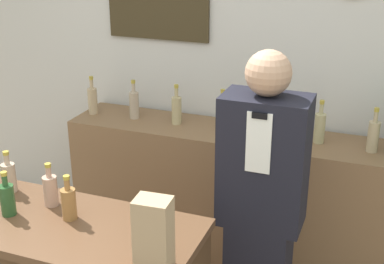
% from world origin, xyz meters
% --- Properties ---
extents(back_wall, '(5.20, 0.09, 2.70)m').
position_xyz_m(back_wall, '(-0.01, 2.00, 1.36)').
color(back_wall, silver).
rests_on(back_wall, ground_plane).
extents(back_shelf, '(2.28, 0.44, 0.92)m').
position_xyz_m(back_shelf, '(0.14, 1.72, 0.46)').
color(back_shelf, brown).
rests_on(back_shelf, ground_plane).
extents(shopkeeper, '(0.41, 0.26, 1.63)m').
position_xyz_m(shopkeeper, '(0.44, 1.00, 0.81)').
color(shopkeeper, black).
rests_on(shopkeeper, ground_plane).
extents(paper_bag, '(0.14, 0.11, 0.30)m').
position_xyz_m(paper_bag, '(0.20, 0.28, 1.06)').
color(paper_bag, tan).
rests_on(paper_bag, display_counter).
extents(counter_bottle_1, '(0.07, 0.07, 0.21)m').
position_xyz_m(counter_bottle_1, '(-0.74, 0.60, 0.99)').
color(counter_bottle_1, tan).
rests_on(counter_bottle_1, display_counter).
extents(counter_bottle_2, '(0.07, 0.07, 0.21)m').
position_xyz_m(counter_bottle_2, '(-0.59, 0.41, 0.99)').
color(counter_bottle_2, '#285028').
rests_on(counter_bottle_2, display_counter).
extents(counter_bottle_3, '(0.07, 0.07, 0.21)m').
position_xyz_m(counter_bottle_3, '(-0.46, 0.56, 0.99)').
color(counter_bottle_3, tan).
rests_on(counter_bottle_3, display_counter).
extents(counter_bottle_4, '(0.07, 0.07, 0.21)m').
position_xyz_m(counter_bottle_4, '(-0.31, 0.48, 0.99)').
color(counter_bottle_4, '#9B6A38').
rests_on(counter_bottle_4, display_counter).
extents(shelf_bottle_0, '(0.06, 0.06, 0.26)m').
position_xyz_m(shelf_bottle_0, '(-0.92, 1.71, 1.02)').
color(shelf_bottle_0, tan).
rests_on(shelf_bottle_0, back_shelf).
extents(shelf_bottle_1, '(0.06, 0.06, 0.26)m').
position_xyz_m(shelf_bottle_1, '(-0.61, 1.73, 1.02)').
color(shelf_bottle_1, tan).
rests_on(shelf_bottle_1, back_shelf).
extents(shelf_bottle_2, '(0.06, 0.06, 0.26)m').
position_xyz_m(shelf_bottle_2, '(-0.31, 1.73, 1.02)').
color(shelf_bottle_2, tan).
rests_on(shelf_bottle_2, back_shelf).
extents(shelf_bottle_3, '(0.06, 0.06, 0.26)m').
position_xyz_m(shelf_bottle_3, '(-0.00, 1.74, 1.02)').
color(shelf_bottle_3, tan).
rests_on(shelf_bottle_3, back_shelf).
extents(shelf_bottle_4, '(0.06, 0.06, 0.26)m').
position_xyz_m(shelf_bottle_4, '(0.30, 1.72, 1.02)').
color(shelf_bottle_4, tan).
rests_on(shelf_bottle_4, back_shelf).
extents(shelf_bottle_5, '(0.06, 0.06, 0.26)m').
position_xyz_m(shelf_bottle_5, '(0.61, 1.74, 1.02)').
color(shelf_bottle_5, tan).
rests_on(shelf_bottle_5, back_shelf).
extents(shelf_bottle_6, '(0.06, 0.06, 0.26)m').
position_xyz_m(shelf_bottle_6, '(0.91, 1.71, 1.02)').
color(shelf_bottle_6, tan).
rests_on(shelf_bottle_6, back_shelf).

